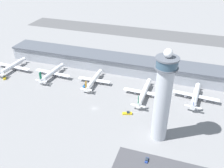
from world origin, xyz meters
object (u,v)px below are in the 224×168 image
at_px(car_white_wagon, 147,160).
at_px(airplane_gate_charlie, 94,80).
at_px(airplane_gate_bravo, 52,73).
at_px(airplane_gate_alpha, 12,66).
at_px(airplane_gate_echo, 196,96).
at_px(control_tower, 163,98).
at_px(airplane_gate_delta, 144,92).
at_px(service_truck_baggage, 4,78).
at_px(service_truck_water, 86,86).
at_px(service_truck_catering, 127,113).

bearing_deg(car_white_wagon, airplane_gate_charlie, 130.73).
xyz_separation_m(airplane_gate_bravo, car_white_wagon, (109.54, -76.00, -3.75)).
bearing_deg(airplane_gate_alpha, airplane_gate_echo, 0.71).
xyz_separation_m(control_tower, airplane_gate_delta, (-19.85, 45.97, -28.16)).
distance_m(airplane_gate_alpha, service_truck_baggage, 18.33).
height_order(airplane_gate_alpha, airplane_gate_delta, airplane_gate_alpha).
bearing_deg(airplane_gate_alpha, service_truck_water, -4.31).
bearing_deg(airplane_gate_echo, car_white_wagon, -107.95).
xyz_separation_m(airplane_gate_delta, service_truck_water, (-54.17, -0.68, -3.27)).
bearing_deg(control_tower, airplane_gate_echo, 67.63).
distance_m(airplane_gate_alpha, service_truck_water, 84.89).
bearing_deg(airplane_gate_echo, airplane_gate_bravo, -179.24).
height_order(airplane_gate_bravo, airplane_gate_delta, airplane_gate_bravo).
bearing_deg(car_white_wagon, control_tower, 82.80).
xyz_separation_m(service_truck_catering, service_truck_water, (-47.29, 27.93, -0.03)).
relative_size(control_tower, service_truck_baggage, 9.90).
relative_size(airplane_gate_alpha, airplane_gate_delta, 0.91).
bearing_deg(service_truck_water, service_truck_catering, -30.56).
bearing_deg(service_truck_baggage, airplane_gate_delta, 5.07).
height_order(airplane_gate_bravo, service_truck_baggage, airplane_gate_bravo).
distance_m(airplane_gate_echo, service_truck_baggage, 178.27).
bearing_deg(service_truck_baggage, service_truck_catering, -7.39).
distance_m(airplane_gate_bravo, airplane_gate_echo, 134.76).
xyz_separation_m(airplane_gate_alpha, service_truck_baggage, (3.65, -17.67, -3.25)).
relative_size(airplane_gate_bravo, car_white_wagon, 8.50).
distance_m(airplane_gate_delta, car_white_wagon, 71.94).
height_order(airplane_gate_bravo, airplane_gate_echo, airplane_gate_echo).
bearing_deg(service_truck_water, airplane_gate_charlie, 55.85).
bearing_deg(airplane_gate_bravo, car_white_wagon, -34.75).
xyz_separation_m(airplane_gate_alpha, airplane_gate_echo, (180.78, 2.24, 0.18)).
height_order(airplane_gate_alpha, airplane_gate_bravo, airplane_gate_alpha).
bearing_deg(airplane_gate_bravo, service_truck_catering, -22.04).
height_order(airplane_gate_delta, car_white_wagon, airplane_gate_delta).
height_order(airplane_gate_delta, airplane_gate_echo, airplane_gate_echo).
bearing_deg(service_truck_baggage, airplane_gate_alpha, 101.68).
relative_size(service_truck_baggage, service_truck_water, 1.06).
relative_size(service_truck_catering, service_truck_baggage, 1.18).
height_order(control_tower, car_white_wagon, control_tower).
relative_size(airplane_gate_charlie, car_white_wagon, 8.50).
bearing_deg(car_white_wagon, airplane_gate_alpha, 154.10).
height_order(airplane_gate_echo, service_truck_baggage, airplane_gate_echo).
relative_size(control_tower, service_truck_water, 10.47).
relative_size(airplane_gate_charlie, service_truck_baggage, 5.80).
bearing_deg(airplane_gate_bravo, airplane_gate_alpha, -179.45).
bearing_deg(service_truck_catering, airplane_gate_charlie, 140.08).
distance_m(airplane_gate_delta, service_truck_baggage, 135.66).
bearing_deg(airplane_gate_echo, airplane_gate_delta, -169.31).
bearing_deg(airplane_gate_charlie, car_white_wagon, -49.27).
relative_size(control_tower, car_white_wagon, 14.50).
bearing_deg(airplane_gate_alpha, airplane_gate_charlie, 0.67).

